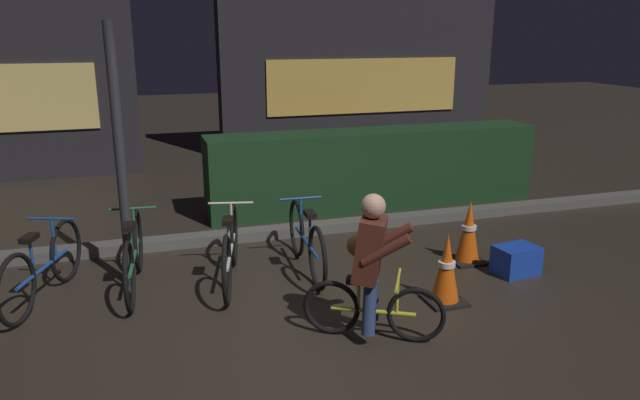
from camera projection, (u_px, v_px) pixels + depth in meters
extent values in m
plane|color=#2D261E|center=(319.00, 315.00, 5.42)|extent=(40.00, 40.00, 0.00)
cube|color=#56544F|center=(266.00, 233.00, 7.43)|extent=(12.00, 0.24, 0.12)
cube|color=#19381C|center=(374.00, 169.00, 8.63)|extent=(4.80, 0.70, 1.11)
cube|color=#262328|center=(360.00, 56.00, 12.40)|extent=(5.87, 0.50, 3.91)
cube|color=#E5B751|center=(365.00, 86.00, 12.31)|extent=(4.11, 0.04, 1.10)
cylinder|color=#2D2D33|center=(120.00, 160.00, 5.72)|extent=(0.10, 0.10, 2.57)
torus|color=black|center=(66.00, 250.00, 6.10)|extent=(0.26, 0.62, 0.64)
torus|color=black|center=(16.00, 290.00, 5.18)|extent=(0.26, 0.62, 0.64)
cylinder|color=#19479E|center=(43.00, 268.00, 5.64)|extent=(0.36, 0.92, 0.04)
cylinder|color=#19479E|center=(32.00, 257.00, 5.43)|extent=(0.03, 0.03, 0.36)
cube|color=black|center=(29.00, 238.00, 5.38)|extent=(0.16, 0.22, 0.05)
cylinder|color=#19479E|center=(54.00, 239.00, 5.84)|extent=(0.03, 0.03, 0.41)
cylinder|color=#19479E|center=(51.00, 219.00, 5.78)|extent=(0.44, 0.18, 0.02)
torus|color=black|center=(138.00, 240.00, 6.36)|extent=(0.11, 0.67, 0.66)
torus|color=black|center=(129.00, 277.00, 5.42)|extent=(0.11, 0.67, 0.66)
cylinder|color=#236B38|center=(134.00, 257.00, 5.89)|extent=(0.13, 0.99, 0.04)
cylinder|color=#236B38|center=(131.00, 245.00, 5.68)|extent=(0.03, 0.03, 0.37)
cube|color=black|center=(129.00, 227.00, 5.62)|extent=(0.12, 0.21, 0.05)
cylinder|color=#236B38|center=(134.00, 228.00, 6.09)|extent=(0.03, 0.03, 0.42)
cylinder|color=#236B38|center=(133.00, 208.00, 6.03)|extent=(0.46, 0.07, 0.02)
torus|color=black|center=(234.00, 235.00, 6.53)|extent=(0.19, 0.66, 0.67)
torus|color=black|center=(227.00, 270.00, 5.57)|extent=(0.19, 0.66, 0.67)
cylinder|color=silver|center=(231.00, 251.00, 6.05)|extent=(0.26, 0.98, 0.04)
cylinder|color=silver|center=(229.00, 239.00, 5.83)|extent=(0.03, 0.03, 0.38)
cube|color=black|center=(228.00, 221.00, 5.78)|extent=(0.14, 0.22, 0.05)
cylinder|color=silver|center=(232.00, 222.00, 6.25)|extent=(0.03, 0.03, 0.42)
cylinder|color=silver|center=(231.00, 203.00, 6.20)|extent=(0.45, 0.13, 0.02)
torus|color=black|center=(297.00, 228.00, 6.78)|extent=(0.08, 0.65, 0.65)
torus|color=black|center=(318.00, 258.00, 5.89)|extent=(0.08, 0.65, 0.65)
cylinder|color=#19479E|center=(306.00, 242.00, 6.34)|extent=(0.09, 0.97, 0.04)
cylinder|color=#19479E|center=(310.00, 231.00, 6.13)|extent=(0.03, 0.03, 0.36)
cube|color=black|center=(310.00, 214.00, 6.08)|extent=(0.11, 0.20, 0.05)
cylinder|color=#19479E|center=(301.00, 216.00, 6.53)|extent=(0.03, 0.03, 0.41)
cylinder|color=#19479E|center=(301.00, 198.00, 6.47)|extent=(0.46, 0.05, 0.02)
cube|color=black|center=(444.00, 300.00, 5.68)|extent=(0.36, 0.36, 0.03)
cone|color=#EA560F|center=(447.00, 267.00, 5.58)|extent=(0.26, 0.26, 0.65)
cylinder|color=white|center=(447.00, 264.00, 5.58)|extent=(0.16, 0.16, 0.05)
cube|color=black|center=(467.00, 260.00, 6.66)|extent=(0.36, 0.36, 0.03)
cone|color=#EA560F|center=(469.00, 230.00, 6.57)|extent=(0.26, 0.26, 0.68)
cylinder|color=white|center=(469.00, 227.00, 6.56)|extent=(0.16, 0.16, 0.05)
cube|color=#193DB7|center=(516.00, 260.00, 6.31)|extent=(0.48, 0.37, 0.30)
torus|color=black|center=(416.00, 315.00, 4.89)|extent=(0.45, 0.27, 0.48)
torus|color=black|center=(331.00, 307.00, 5.03)|extent=(0.45, 0.27, 0.48)
cylinder|color=gold|center=(373.00, 311.00, 4.96)|extent=(0.63, 0.37, 0.04)
cylinder|color=gold|center=(359.00, 295.00, 4.95)|extent=(0.03, 0.03, 0.26)
cube|color=black|center=(359.00, 280.00, 4.91)|extent=(0.22, 0.18, 0.05)
cylinder|color=gold|center=(397.00, 297.00, 4.88)|extent=(0.03, 0.03, 0.30)
cylinder|color=gold|center=(398.00, 280.00, 4.84)|extent=(0.24, 0.41, 0.02)
cylinder|color=navy|center=(372.00, 299.00, 5.04)|extent=(0.20, 0.24, 0.42)
cylinder|color=navy|center=(369.00, 310.00, 4.85)|extent=(0.20, 0.24, 0.42)
cube|color=#512319|center=(370.00, 249.00, 4.82)|extent=(0.38, 0.41, 0.54)
sphere|color=tan|center=(373.00, 206.00, 4.72)|extent=(0.20, 0.20, 0.20)
cylinder|color=#512319|center=(389.00, 239.00, 4.91)|extent=(0.39, 0.26, 0.29)
cylinder|color=#512319|center=(386.00, 251.00, 4.65)|extent=(0.39, 0.26, 0.29)
ellipsoid|color=brown|center=(365.00, 246.00, 5.03)|extent=(0.36, 0.29, 0.24)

